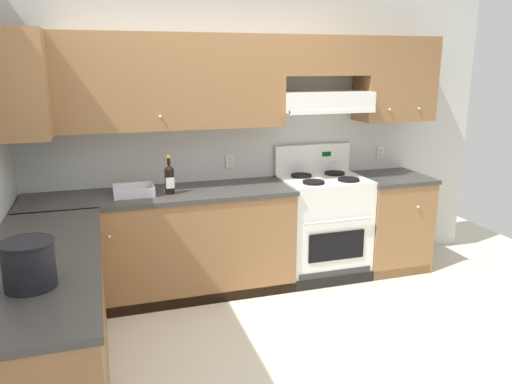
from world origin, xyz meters
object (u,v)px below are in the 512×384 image
(bowl, at_px, (134,192))
(bucket, at_px, (29,263))
(stove, at_px, (323,225))
(wine_bottle, at_px, (169,178))

(bowl, distance_m, bucket, 1.73)
(stove, relative_size, bucket, 4.76)
(wine_bottle, height_order, bucket, wine_bottle)
(stove, xyz_separation_m, bowl, (-1.70, -0.02, 0.46))
(stove, distance_m, bucket, 2.87)
(stove, bearing_deg, bucket, -144.36)
(stove, xyz_separation_m, wine_bottle, (-1.41, -0.06, 0.56))
(bucket, bearing_deg, bowl, 69.94)
(wine_bottle, height_order, bowl, wine_bottle)
(bowl, xyz_separation_m, bucket, (-0.59, -1.62, 0.10))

